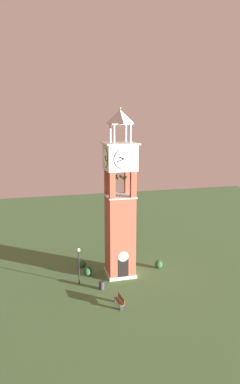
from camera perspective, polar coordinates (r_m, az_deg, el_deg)
ground at (r=38.18m, az=0.00°, el=-13.37°), size 80.00×80.00×0.00m
clock_tower at (r=35.63m, az=0.00°, el=-2.74°), size 3.32×3.32×17.47m
park_bench at (r=32.27m, az=-0.00°, el=-17.52°), size 0.60×1.64×0.95m
lamp_post at (r=35.25m, az=-6.84°, el=-10.97°), size 0.36×0.36×3.83m
trash_bin at (r=35.06m, az=-3.05°, el=-15.12°), size 0.52×0.52×0.80m
shrub_near_entry at (r=37.78m, az=-5.36°, el=-12.84°), size 0.94×0.94×1.04m
shrub_left_of_tower at (r=39.89m, az=-6.20°, el=-11.71°), size 0.85×0.85×0.71m
shrub_behind_bench at (r=39.61m, az=6.37°, el=-11.77°), size 0.87×0.87×0.87m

